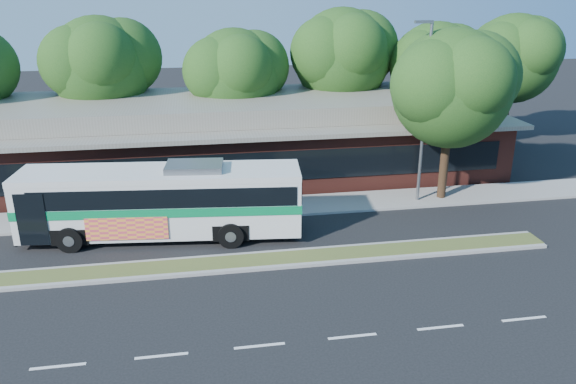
% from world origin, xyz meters
% --- Properties ---
extents(ground, '(120.00, 120.00, 0.00)m').
position_xyz_m(ground, '(0.00, 0.00, 0.00)').
color(ground, black).
rests_on(ground, ground).
extents(median_strip, '(26.00, 1.10, 0.15)m').
position_xyz_m(median_strip, '(0.00, 0.60, 0.07)').
color(median_strip, '#3A4D20').
rests_on(median_strip, ground).
extents(sidewalk, '(44.00, 2.60, 0.12)m').
position_xyz_m(sidewalk, '(0.00, 6.40, 0.06)').
color(sidewalk, gray).
rests_on(sidewalk, ground).
extents(plaza_building, '(33.20, 11.20, 4.45)m').
position_xyz_m(plaza_building, '(0.00, 12.99, 2.13)').
color(plaza_building, '#58231B').
rests_on(plaza_building, ground).
extents(lamp_post, '(0.93, 0.18, 9.07)m').
position_xyz_m(lamp_post, '(9.56, 6.00, 4.90)').
color(lamp_post, slate).
rests_on(lamp_post, ground).
extents(tree_bg_b, '(6.69, 6.00, 9.00)m').
position_xyz_m(tree_bg_b, '(-6.57, 16.14, 6.14)').
color(tree_bg_b, black).
rests_on(tree_bg_b, ground).
extents(tree_bg_c, '(6.24, 5.60, 8.26)m').
position_xyz_m(tree_bg_c, '(1.40, 15.13, 5.59)').
color(tree_bg_c, black).
rests_on(tree_bg_c, ground).
extents(tree_bg_d, '(6.91, 6.20, 9.37)m').
position_xyz_m(tree_bg_d, '(8.45, 16.15, 6.42)').
color(tree_bg_d, black).
rests_on(tree_bg_d, ground).
extents(tree_bg_e, '(6.47, 5.80, 8.50)m').
position_xyz_m(tree_bg_e, '(14.42, 15.14, 5.74)').
color(tree_bg_e, black).
rests_on(tree_bg_e, ground).
extents(tree_bg_f, '(6.69, 6.00, 8.92)m').
position_xyz_m(tree_bg_f, '(20.43, 16.14, 6.06)').
color(tree_bg_f, black).
rests_on(tree_bg_f, ground).
extents(transit_bus, '(12.34, 3.89, 3.41)m').
position_xyz_m(transit_bus, '(-3.16, 3.79, 1.90)').
color(transit_bus, silver).
rests_on(transit_bus, ground).
extents(sidewalk_tree, '(6.57, 5.89, 8.76)m').
position_xyz_m(sidewalk_tree, '(11.43, 6.34, 5.96)').
color(sidewalk_tree, black).
rests_on(sidewalk_tree, ground).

